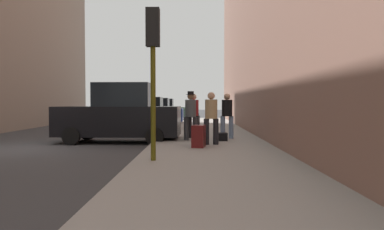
{
  "coord_description": "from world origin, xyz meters",
  "views": [
    {
      "loc": [
        5.49,
        -12.34,
        1.55
      ],
      "look_at": [
        5.36,
        3.67,
        0.98
      ],
      "focal_mm": 35.0,
      "sensor_mm": 36.0,
      "label": 1
    }
  ],
  "objects_px": {
    "pedestrian_with_beanie": "(191,113)",
    "traffic_light": "(153,50)",
    "pedestrian_in_jeans": "(227,113)",
    "parked_blue_sedan": "(152,112)",
    "fire_hydrant": "(174,123)",
    "pedestrian_in_tan_coat": "(211,115)",
    "pedestrian_in_red_jacket": "(193,113)",
    "rolling_suitcase": "(199,136)",
    "duffel_bag": "(223,137)",
    "parked_gray_coupe": "(141,115)",
    "parked_dark_green_sedan": "(159,111)",
    "parked_black_suv": "(120,115)"
  },
  "relations": [
    {
      "from": "parked_dark_green_sedan",
      "to": "parked_gray_coupe",
      "type": "bearing_deg",
      "value": -90.0
    },
    {
      "from": "parked_dark_green_sedan",
      "to": "duffel_bag",
      "type": "distance_m",
      "value": 16.7
    },
    {
      "from": "rolling_suitcase",
      "to": "parked_black_suv",
      "type": "bearing_deg",
      "value": 138.18
    },
    {
      "from": "parked_blue_sedan",
      "to": "duffel_bag",
      "type": "distance_m",
      "value": 11.94
    },
    {
      "from": "fire_hydrant",
      "to": "pedestrian_in_tan_coat",
      "type": "distance_m",
      "value": 6.78
    },
    {
      "from": "pedestrian_in_red_jacket",
      "to": "pedestrian_in_tan_coat",
      "type": "bearing_deg",
      "value": -76.08
    },
    {
      "from": "fire_hydrant",
      "to": "pedestrian_with_beanie",
      "type": "xyz_separation_m",
      "value": [
        0.89,
        -5.16,
        0.64
      ]
    },
    {
      "from": "parked_gray_coupe",
      "to": "rolling_suitcase",
      "type": "xyz_separation_m",
      "value": [
        2.96,
        -8.08,
        -0.36
      ]
    },
    {
      "from": "parked_gray_coupe",
      "to": "pedestrian_in_red_jacket",
      "type": "bearing_deg",
      "value": -60.98
    },
    {
      "from": "pedestrian_in_tan_coat",
      "to": "pedestrian_in_jeans",
      "type": "distance_m",
      "value": 2.17
    },
    {
      "from": "parked_black_suv",
      "to": "parked_dark_green_sedan",
      "type": "distance_m",
      "value": 15.52
    },
    {
      "from": "parked_blue_sedan",
      "to": "pedestrian_in_red_jacket",
      "type": "xyz_separation_m",
      "value": [
        2.79,
        -10.16,
        0.26
      ]
    },
    {
      "from": "pedestrian_with_beanie",
      "to": "traffic_light",
      "type": "bearing_deg",
      "value": -100.07
    },
    {
      "from": "traffic_light",
      "to": "pedestrian_in_red_jacket",
      "type": "height_order",
      "value": "traffic_light"
    },
    {
      "from": "traffic_light",
      "to": "pedestrian_in_tan_coat",
      "type": "distance_m",
      "value": 3.99
    },
    {
      "from": "pedestrian_in_jeans",
      "to": "pedestrian_with_beanie",
      "type": "bearing_deg",
      "value": -154.81
    },
    {
      "from": "parked_black_suv",
      "to": "parked_gray_coupe",
      "type": "relative_size",
      "value": 1.1
    },
    {
      "from": "fire_hydrant",
      "to": "pedestrian_with_beanie",
      "type": "bearing_deg",
      "value": -80.26
    },
    {
      "from": "parked_black_suv",
      "to": "pedestrian_in_jeans",
      "type": "relative_size",
      "value": 2.72
    },
    {
      "from": "parked_gray_coupe",
      "to": "pedestrian_with_beanie",
      "type": "xyz_separation_m",
      "value": [
        2.69,
        -5.98,
        0.29
      ]
    },
    {
      "from": "rolling_suitcase",
      "to": "duffel_bag",
      "type": "relative_size",
      "value": 2.36
    },
    {
      "from": "pedestrian_in_tan_coat",
      "to": "pedestrian_with_beanie",
      "type": "relative_size",
      "value": 0.96
    },
    {
      "from": "duffel_bag",
      "to": "pedestrian_in_tan_coat",
      "type": "bearing_deg",
      "value": -110.8
    },
    {
      "from": "parked_black_suv",
      "to": "parked_blue_sedan",
      "type": "height_order",
      "value": "parked_black_suv"
    },
    {
      "from": "pedestrian_in_jeans",
      "to": "parked_blue_sedan",
      "type": "bearing_deg",
      "value": 111.22
    },
    {
      "from": "parked_dark_green_sedan",
      "to": "duffel_bag",
      "type": "height_order",
      "value": "parked_dark_green_sedan"
    },
    {
      "from": "parked_blue_sedan",
      "to": "pedestrian_in_red_jacket",
      "type": "relative_size",
      "value": 2.47
    },
    {
      "from": "pedestrian_with_beanie",
      "to": "pedestrian_in_jeans",
      "type": "height_order",
      "value": "pedestrian_with_beanie"
    },
    {
      "from": "pedestrian_in_tan_coat",
      "to": "pedestrian_in_red_jacket",
      "type": "xyz_separation_m",
      "value": [
        -0.59,
        2.37,
        0.0
      ]
    },
    {
      "from": "parked_gray_coupe",
      "to": "pedestrian_in_red_jacket",
      "type": "xyz_separation_m",
      "value": [
        2.79,
        -5.02,
        0.26
      ]
    },
    {
      "from": "parked_blue_sedan",
      "to": "traffic_light",
      "type": "bearing_deg",
      "value": -83.32
    },
    {
      "from": "parked_black_suv",
      "to": "pedestrian_in_red_jacket",
      "type": "relative_size",
      "value": 2.72
    },
    {
      "from": "fire_hydrant",
      "to": "pedestrian_in_jeans",
      "type": "bearing_deg",
      "value": -63.37
    },
    {
      "from": "parked_gray_coupe",
      "to": "parked_blue_sedan",
      "type": "height_order",
      "value": "same"
    },
    {
      "from": "pedestrian_with_beanie",
      "to": "parked_dark_green_sedan",
      "type": "bearing_deg",
      "value": 99.5
    },
    {
      "from": "fire_hydrant",
      "to": "parked_gray_coupe",
      "type": "bearing_deg",
      "value": 155.43
    },
    {
      "from": "parked_blue_sedan",
      "to": "pedestrian_with_beanie",
      "type": "xyz_separation_m",
      "value": [
        2.69,
        -11.12,
        0.29
      ]
    },
    {
      "from": "pedestrian_with_beanie",
      "to": "pedestrian_in_red_jacket",
      "type": "xyz_separation_m",
      "value": [
        0.1,
        0.96,
        -0.03
      ]
    },
    {
      "from": "parked_blue_sedan",
      "to": "traffic_light",
      "type": "relative_size",
      "value": 1.17
    },
    {
      "from": "parked_black_suv",
      "to": "pedestrian_in_tan_coat",
      "type": "height_order",
      "value": "parked_black_suv"
    },
    {
      "from": "pedestrian_with_beanie",
      "to": "pedestrian_in_red_jacket",
      "type": "bearing_deg",
      "value": 84.28
    },
    {
      "from": "parked_blue_sedan",
      "to": "pedestrian_in_jeans",
      "type": "height_order",
      "value": "pedestrian_in_jeans"
    },
    {
      "from": "traffic_light",
      "to": "pedestrian_with_beanie",
      "type": "distance_m",
      "value": 5.05
    },
    {
      "from": "pedestrian_in_tan_coat",
      "to": "pedestrian_in_jeans",
      "type": "relative_size",
      "value": 1.0
    },
    {
      "from": "fire_hydrant",
      "to": "pedestrian_in_jeans",
      "type": "xyz_separation_m",
      "value": [
        2.26,
        -4.51,
        0.61
      ]
    },
    {
      "from": "fire_hydrant",
      "to": "duffel_bag",
      "type": "relative_size",
      "value": 1.6
    },
    {
      "from": "pedestrian_in_tan_coat",
      "to": "rolling_suitcase",
      "type": "bearing_deg",
      "value": -121.23
    },
    {
      "from": "pedestrian_in_jeans",
      "to": "rolling_suitcase",
      "type": "xyz_separation_m",
      "value": [
        -1.11,
        -2.74,
        -0.61
      ]
    },
    {
      "from": "pedestrian_in_tan_coat",
      "to": "pedestrian_in_red_jacket",
      "type": "distance_m",
      "value": 2.44
    },
    {
      "from": "pedestrian_in_jeans",
      "to": "duffel_bag",
      "type": "distance_m",
      "value": 1.18
    }
  ]
}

